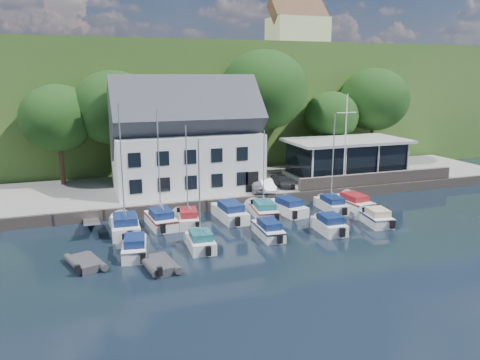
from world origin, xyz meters
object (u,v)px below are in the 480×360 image
at_px(dinghy_0, 85,262).
at_px(boat_r1_7, 353,201).
at_px(boat_r1_1, 159,171).
at_px(dinghy_1, 160,263).
at_px(boat_r2_4, 376,216).
at_px(boat_r1_6, 333,165).
at_px(boat_r2_3, 329,223).
at_px(harbor_building, 186,144).
at_px(car_blue, 317,177).
at_px(boat_r1_2, 187,176).
at_px(flagpole, 345,140).
at_px(boat_r2_0, 134,245).
at_px(car_silver, 257,185).
at_px(car_dgrey, 282,181).
at_px(boat_r2_2, 268,228).
at_px(boat_r1_5, 287,205).
at_px(car_white, 266,185).
at_px(boat_r1_0, 122,174).
at_px(boat_r2_1, 199,193).
at_px(boat_r1_4, 264,169).
at_px(boat_r1_3, 230,210).
at_px(club_pavilion, 346,158).

bearing_deg(dinghy_0, boat_r1_7, -3.79).
distance_m(boat_r1_1, dinghy_1, 9.57).
bearing_deg(boat_r2_4, dinghy_0, -168.37).
height_order(boat_r1_6, boat_r2_4, boat_r1_6).
distance_m(boat_r1_6, boat_r2_3, 7.01).
relative_size(harbor_building, boat_r1_1, 1.56).
relative_size(car_blue, boat_r1_2, 0.46).
bearing_deg(flagpole, boat_r2_0, -155.79).
height_order(boat_r2_0, boat_r2_3, boat_r2_3).
height_order(car_silver, boat_r2_3, car_silver).
xyz_separation_m(car_dgrey, boat_r1_2, (-11.12, -5.94, 2.60)).
relative_size(flagpole, boat_r1_1, 1.00).
xyz_separation_m(car_blue, boat_r2_2, (-10.03, -11.04, -0.97)).
bearing_deg(boat_r2_2, boat_r1_5, 54.06).
height_order(boat_r2_0, dinghy_0, boat_r2_0).
xyz_separation_m(boat_r2_0, dinghy_1, (1.23, -2.87, -0.33)).
xyz_separation_m(car_silver, car_blue, (7.17, 1.18, 0.07)).
distance_m(flagpole, boat_r1_1, 20.22).
relative_size(car_white, dinghy_1, 1.08).
height_order(boat_r1_5, boat_r2_3, boat_r2_3).
height_order(boat_r1_0, boat_r2_1, boat_r1_0).
distance_m(boat_r1_5, boat_r1_6, 5.41).
bearing_deg(boat_r1_4, boat_r1_3, -174.01).
distance_m(flagpole, boat_r1_7, 7.21).
relative_size(car_silver, boat_r1_1, 0.37).
relative_size(car_white, boat_r2_3, 0.73).
xyz_separation_m(harbor_building, boat_r1_2, (-1.93, -8.79, -1.20)).
height_order(car_silver, car_dgrey, car_silver).
xyz_separation_m(club_pavilion, boat_r2_0, (-24.90, -13.66, -2.33)).
height_order(boat_r2_2, dinghy_0, boat_r2_2).
bearing_deg(boat_r1_7, harbor_building, 140.31).
xyz_separation_m(boat_r2_3, boat_r2_4, (4.65, 0.46, -0.04)).
relative_size(harbor_building, boat_r1_3, 2.17).
distance_m(car_silver, boat_r2_4, 12.06).
bearing_deg(car_silver, boat_r2_4, -47.08).
bearing_deg(harbor_building, boat_r1_5, -49.81).
height_order(boat_r1_3, dinghy_1, boat_r1_3).
relative_size(car_blue, boat_r2_1, 0.46).
height_order(club_pavilion, boat_r2_2, club_pavilion).
xyz_separation_m(flagpole, boat_r1_5, (-8.36, -4.45, -4.89)).
height_order(car_silver, boat_r1_7, car_silver).
bearing_deg(car_blue, boat_r2_2, -137.61).
relative_size(boat_r1_4, boat_r2_1, 1.01).
distance_m(boat_r2_0, dinghy_0, 3.41).
bearing_deg(boat_r2_0, club_pavilion, 37.34).
distance_m(club_pavilion, boat_r1_4, 15.49).
xyz_separation_m(boat_r1_1, boat_r2_0, (-2.77, -5.58, -3.89)).
distance_m(car_white, boat_r1_2, 10.44).
bearing_deg(dinghy_0, flagpole, 4.95).
bearing_deg(boat_r1_4, boat_r2_2, -100.79).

